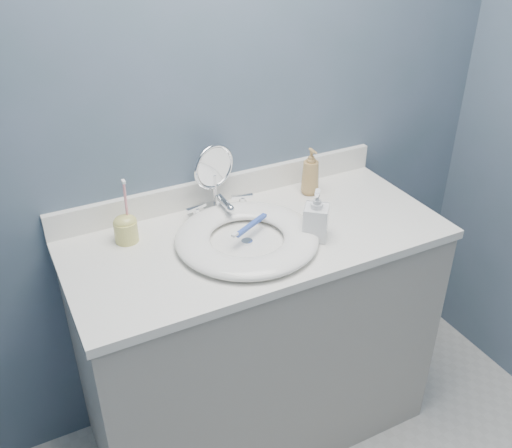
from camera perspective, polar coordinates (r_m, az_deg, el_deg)
back_wall at (r=1.91m, az=-3.73°, el=11.09°), size 2.20×0.02×2.40m
vanity_cabinet at (r=2.10m, az=0.08°, el=-11.59°), size 1.20×0.55×0.85m
countertop at (r=1.83m, az=0.08°, el=-1.44°), size 1.22×0.57×0.03m
backsplash at (r=2.01m, az=-3.33°, el=3.60°), size 1.22×0.02×0.09m
basin at (r=1.77m, az=-0.91°, el=-1.37°), size 0.45×0.45×0.04m
drain at (r=1.78m, az=-0.91°, el=-1.78°), size 0.04×0.04×0.01m
faucet at (r=1.92m, az=-3.51°, el=1.66°), size 0.25×0.13×0.07m
makeup_mirror at (r=1.92m, az=-4.21°, el=4.99°), size 0.16×0.09×0.24m
soap_bottle_amber at (r=2.04m, az=5.48°, el=5.24°), size 0.07×0.07×0.17m
soap_bottle_clear at (r=1.78m, az=6.04°, el=0.93°), size 0.11×0.11×0.17m
toothbrush_holder at (r=1.81m, az=-12.90°, el=-0.34°), size 0.07×0.07×0.21m
toothbrush_lying at (r=1.79m, az=-0.63°, el=-0.20°), size 0.16×0.09×0.02m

